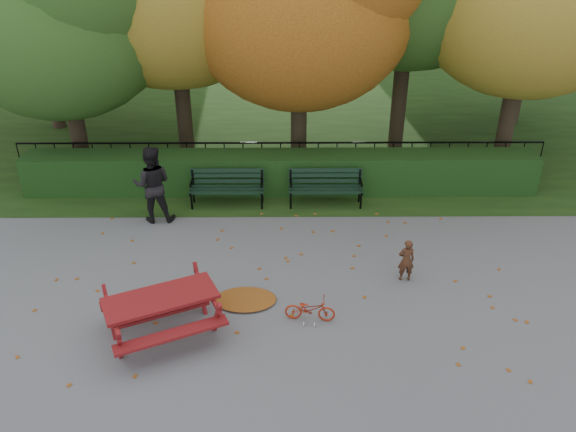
{
  "coord_description": "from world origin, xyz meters",
  "views": [
    {
      "loc": [
        0.1,
        -8.71,
        6.31
      ],
      "look_at": [
        0.17,
        1.19,
        1.0
      ],
      "focal_mm": 35.0,
      "sensor_mm": 36.0,
      "label": 1
    }
  ],
  "objects_px": {
    "bench_left": "(227,185)",
    "bicycle": "(310,309)",
    "tree_a": "(63,0)",
    "picnic_table": "(161,305)",
    "bench_right": "(325,185)",
    "child": "(406,260)",
    "adult": "(152,185)"
  },
  "relations": [
    {
      "from": "adult",
      "to": "tree_a",
      "type": "bearing_deg",
      "value": -53.83
    },
    {
      "from": "bench_right",
      "to": "child",
      "type": "height_order",
      "value": "child"
    },
    {
      "from": "tree_a",
      "to": "adult",
      "type": "height_order",
      "value": "tree_a"
    },
    {
      "from": "bicycle",
      "to": "bench_left",
      "type": "bearing_deg",
      "value": 28.45
    },
    {
      "from": "tree_a",
      "to": "adult",
      "type": "xyz_separation_m",
      "value": [
        2.28,
        -2.68,
        -3.61
      ]
    },
    {
      "from": "bench_right",
      "to": "bicycle",
      "type": "bearing_deg",
      "value": -97.05
    },
    {
      "from": "tree_a",
      "to": "picnic_table",
      "type": "xyz_separation_m",
      "value": [
        3.24,
        -6.78,
        -3.91
      ]
    },
    {
      "from": "bench_left",
      "to": "bicycle",
      "type": "xyz_separation_m",
      "value": [
        1.84,
        -4.53,
        -0.29
      ]
    },
    {
      "from": "child",
      "to": "adult",
      "type": "bearing_deg",
      "value": -27.0
    },
    {
      "from": "tree_a",
      "to": "picnic_table",
      "type": "relative_size",
      "value": 3.27
    },
    {
      "from": "tree_a",
      "to": "picnic_table",
      "type": "distance_m",
      "value": 8.47
    },
    {
      "from": "picnic_table",
      "to": "child",
      "type": "relative_size",
      "value": 2.58
    },
    {
      "from": "picnic_table",
      "to": "child",
      "type": "distance_m",
      "value": 4.68
    },
    {
      "from": "adult",
      "to": "bicycle",
      "type": "relative_size",
      "value": 2.05
    },
    {
      "from": "tree_a",
      "to": "bench_right",
      "type": "relative_size",
      "value": 4.16
    },
    {
      "from": "picnic_table",
      "to": "adult",
      "type": "relative_size",
      "value": 1.26
    },
    {
      "from": "bench_left",
      "to": "bench_right",
      "type": "bearing_deg",
      "value": 0.0
    },
    {
      "from": "tree_a",
      "to": "adult",
      "type": "bearing_deg",
      "value": -49.59
    },
    {
      "from": "bench_left",
      "to": "bicycle",
      "type": "relative_size",
      "value": 2.03
    },
    {
      "from": "bench_right",
      "to": "adult",
      "type": "distance_m",
      "value": 4.11
    },
    {
      "from": "child",
      "to": "bicycle",
      "type": "relative_size",
      "value": 1.0
    },
    {
      "from": "bench_right",
      "to": "bicycle",
      "type": "relative_size",
      "value": 2.03
    },
    {
      "from": "bench_left",
      "to": "bicycle",
      "type": "bearing_deg",
      "value": -67.89
    },
    {
      "from": "tree_a",
      "to": "bench_left",
      "type": "bearing_deg",
      "value": -25.76
    },
    {
      "from": "bench_right",
      "to": "child",
      "type": "distance_m",
      "value": 3.56
    },
    {
      "from": "bicycle",
      "to": "picnic_table",
      "type": "bearing_deg",
      "value": 104.78
    },
    {
      "from": "bench_right",
      "to": "picnic_table",
      "type": "height_order",
      "value": "bench_right"
    },
    {
      "from": "picnic_table",
      "to": "bicycle",
      "type": "height_order",
      "value": "picnic_table"
    },
    {
      "from": "tree_a",
      "to": "bench_right",
      "type": "height_order",
      "value": "tree_a"
    },
    {
      "from": "bicycle",
      "to": "tree_a",
      "type": "bearing_deg",
      "value": 48.15
    },
    {
      "from": "bench_right",
      "to": "child",
      "type": "bearing_deg",
      "value": -67.78
    },
    {
      "from": "bench_left",
      "to": "child",
      "type": "bearing_deg",
      "value": -41.34
    }
  ]
}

